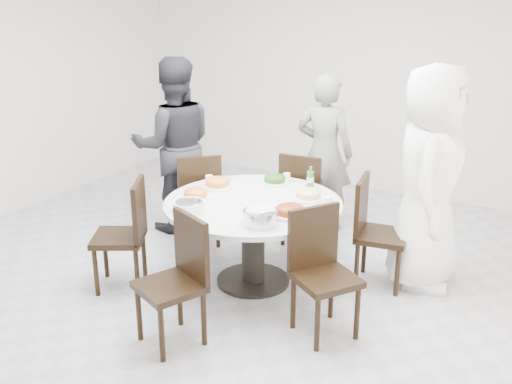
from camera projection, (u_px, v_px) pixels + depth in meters
The scene contains 22 objects.
floor at pixel (227, 277), 5.34m from camera, with size 6.00×6.00×0.01m, color #AEADB2.
wall_back at pixel (355, 77), 7.34m from camera, with size 6.00×0.01×2.80m, color silver.
dining_table at pixel (253, 243), 5.14m from camera, with size 1.50×1.50×0.75m, color silver.
chair_ne at pixel (382, 233), 5.07m from camera, with size 0.42×0.42×0.95m, color black.
chair_n at pixel (306, 197), 5.93m from camera, with size 0.42×0.42×0.95m, color black.
chair_nw at pixel (196, 198), 5.90m from camera, with size 0.42×0.42×0.95m, color black.
chair_sw at pixel (118, 235), 5.04m from camera, with size 0.42×0.42×0.95m, color black.
chair_s at pixel (169, 284), 4.22m from camera, with size 0.42×0.42×0.95m, color black.
chair_se at pixel (326, 276), 4.33m from camera, with size 0.42×0.42×0.95m, color black.
diner_right at pixel (429, 179), 4.96m from camera, with size 0.93×0.60×1.90m, color white.
diner_middle at pixel (324, 153), 6.18m from camera, with size 0.60×0.39×1.65m, color black.
diner_left at pixel (174, 146), 6.15m from camera, with size 0.88×0.68×1.81m, color black.
dish_greens at pixel (275, 181), 5.45m from camera, with size 0.25×0.25×0.06m, color white.
dish_pale at pixel (308, 195), 5.05m from camera, with size 0.27×0.27×0.07m, color white.
dish_orange at pixel (218, 184), 5.34m from camera, with size 0.28×0.28×0.08m, color white.
dish_redbrown at pixel (290, 212), 4.69m from camera, with size 0.29×0.29×0.07m, color white.
dish_tofu at pixel (196, 195), 5.07m from camera, with size 0.26×0.26×0.07m, color white.
rice_bowl at pixel (260, 218), 4.52m from camera, with size 0.26×0.26×0.11m, color silver.
soup_bowl at pixel (189, 206), 4.79m from camera, with size 0.26×0.26×0.08m, color white.
beverage_bottle at pixel (310, 178), 5.28m from camera, with size 0.06×0.06×0.21m, color #336D2B.
tea_cups at pixel (289, 177), 5.51m from camera, with size 0.07×0.07×0.08m, color white.
chopsticks at pixel (288, 179), 5.57m from camera, with size 0.24×0.04×0.01m, color tan, non-canonical shape.
Camera 1 is at (2.60, -4.04, 2.48)m, focal length 42.00 mm.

